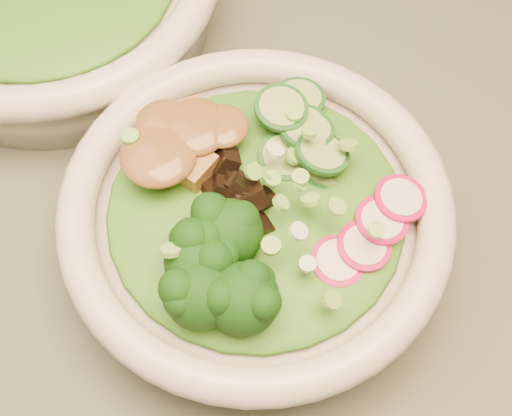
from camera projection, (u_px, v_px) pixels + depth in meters
floor at (303, 382)px, 1.20m from camera, size 4.00×4.00×0.00m
dining_table at (344, 203)px, 0.64m from camera, size 1.20×0.80×0.75m
salad_bowl at (256, 222)px, 0.46m from camera, size 0.25×0.25×0.07m
lettuce_bed at (256, 207)px, 0.44m from camera, size 0.19×0.19×0.02m
broccoli_florets at (207, 273)px, 0.41m from camera, size 0.09×0.08×0.04m
radish_slices at (346, 248)px, 0.43m from camera, size 0.11×0.07×0.02m
cucumber_slices at (306, 130)px, 0.46m from camera, size 0.08×0.08×0.03m
mushroom_heap at (240, 189)px, 0.43m from camera, size 0.08×0.08×0.04m
tofu_cubes at (178, 156)px, 0.45m from camera, size 0.10×0.08×0.03m
peanut_sauce at (176, 145)px, 0.44m from camera, size 0.06×0.05×0.01m
scallion_garnish at (256, 190)px, 0.42m from camera, size 0.18×0.18×0.02m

